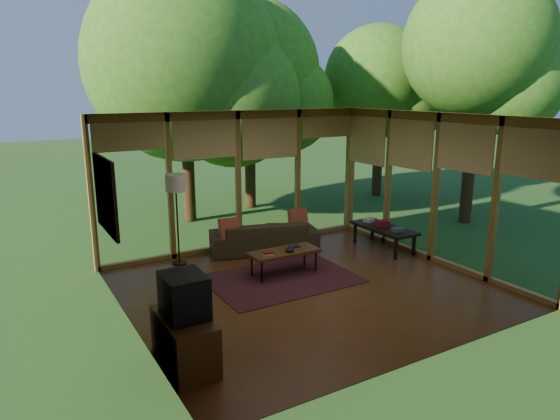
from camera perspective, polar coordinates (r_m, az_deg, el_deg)
floor at (r=8.08m, az=3.15°, el=-8.86°), size 5.50×5.50×0.00m
ceiling at (r=7.48m, az=3.42°, el=10.61°), size 5.50×5.50×0.00m
wall_left at (r=6.61m, az=-17.07°, el=-2.26°), size 0.04×5.00×2.70m
wall_front at (r=5.83m, az=16.97°, el=-4.37°), size 5.50×0.04×2.70m
window_wall_back at (r=9.81m, az=-4.80°, el=3.37°), size 5.50×0.12×2.70m
window_wall_right at (r=9.44m, az=17.36°, el=2.38°), size 0.12×5.00×2.70m
exterior_lawn at (r=18.95m, az=10.14°, el=4.02°), size 40.00×40.00×0.00m
tree_nw at (r=11.95m, az=-11.04°, el=16.15°), size 4.45×4.45×5.89m
tree_ne at (r=13.22m, az=-3.74°, el=15.46°), size 3.69×3.69×5.37m
tree_se at (r=12.37m, az=21.63°, el=17.13°), size 3.27×3.27×5.69m
tree_far at (r=14.84m, az=11.09°, el=14.35°), size 3.04×3.04×4.87m
rug at (r=8.42m, az=0.18°, el=-7.85°), size 2.40×1.70×0.01m
sofa at (r=9.75m, az=-1.85°, el=-3.00°), size 2.21×1.33×0.60m
pillow_left at (r=9.31m, az=-5.79°, el=-2.13°), size 0.39×0.21×0.40m
pillow_right at (r=10.00m, az=2.05°, el=-0.96°), size 0.39×0.21×0.41m
ct_book_lower at (r=8.28m, az=-1.44°, el=-5.05°), size 0.22×0.18×0.03m
ct_book_upper at (r=8.27m, az=-1.44°, el=-4.84°), size 0.20×0.16×0.03m
ct_book_side at (r=8.68m, az=1.63°, el=-4.17°), size 0.18×0.14×0.03m
ct_bowl at (r=8.42m, az=1.12°, el=-4.56°), size 0.16×0.16×0.07m
media_cabinet at (r=5.98m, az=-10.85°, el=-14.47°), size 0.50×1.00×0.60m
television at (r=5.75m, az=-10.91°, el=-9.58°), size 0.45×0.55×0.50m
console_book_a at (r=9.74m, az=13.36°, el=-2.21°), size 0.24×0.19×0.08m
console_book_b at (r=10.05m, az=11.61°, el=-1.52°), size 0.28×0.24×0.11m
console_book_c at (r=10.35m, az=10.14°, el=-1.16°), size 0.26×0.22×0.06m
floor_lamp at (r=8.93m, az=-11.83°, el=2.47°), size 0.36×0.36×1.65m
coffee_table at (r=8.50m, az=0.48°, el=-4.88°), size 1.20×0.50×0.43m
side_console at (r=10.05m, az=11.77°, el=-2.13°), size 0.60×1.40×0.46m
wall_painting at (r=7.91m, az=-19.29°, el=1.62°), size 0.06×1.35×1.15m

